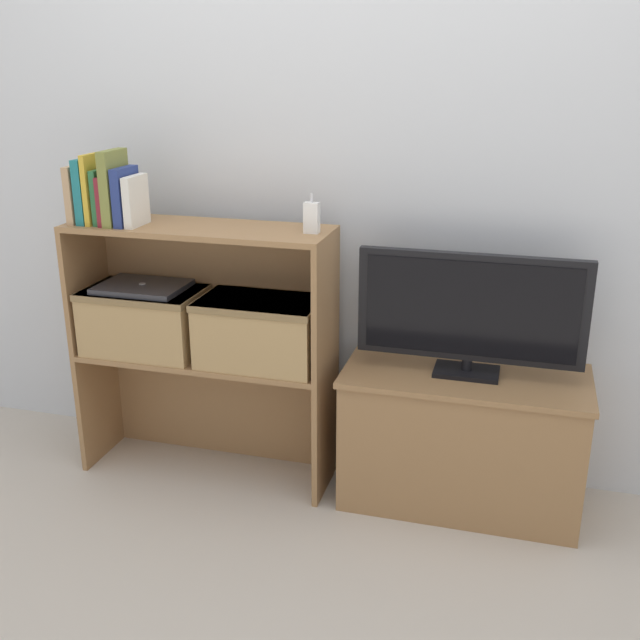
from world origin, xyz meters
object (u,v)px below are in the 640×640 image
(book_mustard, at_px, (94,189))
(book_olive, at_px, (115,188))
(book_tan, at_px, (78,194))
(laptop, at_px, (142,287))
(book_ivory, at_px, (136,201))
(book_maroon, at_px, (108,200))
(tv_stand, at_px, (462,438))
(baby_monitor, at_px, (312,218))
(storage_basket_left, at_px, (145,318))
(storage_basket_right, at_px, (260,329))
(tv, at_px, (471,311))
(book_teal, at_px, (87,191))
(book_navy, at_px, (126,197))
(book_forest, at_px, (102,197))

(book_mustard, bearing_deg, book_olive, 0.00)
(book_tan, relative_size, laptop, 0.64)
(book_ivory, bearing_deg, book_maroon, 180.00)
(tv_stand, xyz_separation_m, book_maroon, (-1.27, -0.09, 0.80))
(book_mustard, distance_m, book_ivory, 0.16)
(book_tan, bearing_deg, baby_monitor, 3.52)
(storage_basket_left, xyz_separation_m, laptop, (-0.00, -0.00, 0.12))
(storage_basket_left, relative_size, storage_basket_right, 1.00)
(book_tan, xyz_separation_m, book_olive, (0.15, 0.00, 0.03))
(tv, relative_size, storage_basket_left, 1.75)
(book_teal, bearing_deg, storage_basket_left, 12.57)
(tv, distance_m, storage_basket_left, 1.19)
(book_navy, distance_m, laptop, 0.34)
(book_olive, distance_m, book_navy, 0.05)
(storage_basket_left, height_order, laptop, laptop)
(book_ivory, height_order, storage_basket_right, book_ivory)
(book_teal, height_order, baby_monitor, book_teal)
(tv, bearing_deg, book_forest, -175.91)
(book_olive, xyz_separation_m, laptop, (0.06, 0.04, -0.37))
(book_mustard, bearing_deg, book_teal, 180.00)
(book_teal, relative_size, baby_monitor, 1.70)
(tv, height_order, baby_monitor, baby_monitor)
(book_ivory, bearing_deg, tv, 4.54)
(tv_stand, xyz_separation_m, book_olive, (-1.24, -0.09, 0.85))
(tv_stand, height_order, book_mustard, book_mustard)
(book_mustard, distance_m, baby_monitor, 0.78)
(storage_basket_left, bearing_deg, book_navy, -111.91)
(baby_monitor, bearing_deg, book_teal, -176.31)
(book_teal, distance_m, book_mustard, 0.03)
(storage_basket_left, bearing_deg, tv, 2.66)
(storage_basket_right, bearing_deg, book_ivory, -175.08)
(book_tan, height_order, book_ivory, book_tan)
(baby_monitor, bearing_deg, book_ivory, -175.19)
(book_tan, xyz_separation_m, book_ivory, (0.23, 0.00, -0.01))
(book_tan, height_order, storage_basket_right, book_tan)
(tv, height_order, book_ivory, book_ivory)
(tv, distance_m, book_forest, 1.34)
(storage_basket_right, xyz_separation_m, laptop, (-0.46, -0.00, 0.12))
(book_olive, relative_size, baby_monitor, 1.94)
(book_ivory, bearing_deg, book_olive, 180.00)
(book_mustard, distance_m, storage_basket_left, 0.50)
(storage_basket_right, bearing_deg, storage_basket_left, 180.00)
(storage_basket_left, relative_size, laptop, 1.38)
(tv, bearing_deg, tv_stand, 90.00)
(baby_monitor, xyz_separation_m, laptop, (-0.64, -0.02, -0.29))
(storage_basket_right, bearing_deg, book_tan, -176.77)
(book_forest, relative_size, book_maroon, 1.12)
(tv_stand, height_order, book_forest, book_forest)
(book_maroon, bearing_deg, book_tan, 180.00)
(tv_stand, bearing_deg, tv, -90.00)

